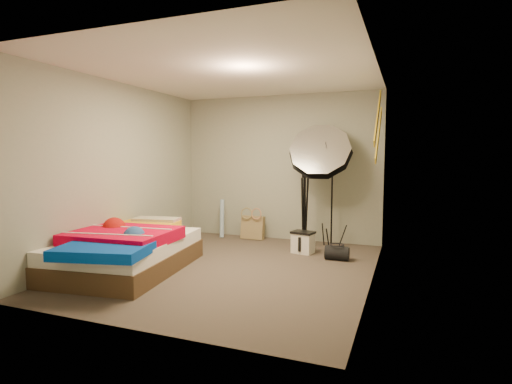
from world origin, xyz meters
The scene contains 15 objects.
floor centered at (0.00, 0.00, 0.00)m, with size 4.00×4.00×0.00m, color #4C4139.
ceiling centered at (0.00, 0.00, 2.50)m, with size 4.00×4.00×0.00m, color silver.
wall_back centered at (0.00, 2.00, 1.25)m, with size 3.50×3.50×0.00m, color gray.
wall_front centered at (0.00, -2.00, 1.25)m, with size 3.50×3.50×0.00m, color gray.
wall_left centered at (-1.75, 0.00, 1.25)m, with size 4.00×4.00×0.00m, color gray.
wall_right centered at (1.75, 0.00, 1.25)m, with size 4.00×4.00×0.00m, color gray.
tote_bag centered at (-0.41, 1.79, 0.20)m, with size 0.41×0.12×0.41m, color #9F875C.
wrapping_roll centered at (-0.99, 1.75, 0.34)m, with size 0.08×0.08×0.68m, color #4B7FB5.
camera_case centered at (0.66, 1.11, 0.15)m, with size 0.30×0.22×0.30m, color white.
duffel_bag centered at (1.21, 0.89, 0.10)m, with size 0.20×0.20×0.33m, color black.
wall_stripe_upper centered at (1.73, 0.60, 1.95)m, with size 0.02×1.10×0.10m, color gold.
wall_stripe_lower centered at (1.73, 0.85, 1.75)m, with size 0.02×1.10×0.10m, color gold.
bed centered at (-1.21, -0.59, 0.28)m, with size 1.61×2.17×0.56m.
photo_umbrella centered at (0.82, 1.57, 1.49)m, with size 1.19×0.86×2.08m.
camera_tripod centered at (0.61, 1.39, 0.71)m, with size 0.08×0.08×1.24m.
Camera 1 is at (2.11, -4.66, 1.47)m, focal length 28.00 mm.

